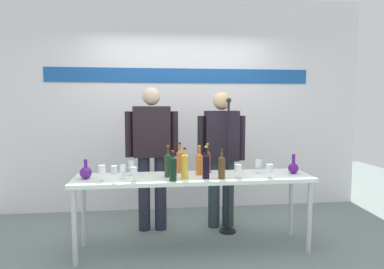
% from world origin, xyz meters
% --- Properties ---
extents(ground_plane, '(10.00, 10.00, 0.00)m').
position_xyz_m(ground_plane, '(0.00, 0.00, 0.00)').
color(ground_plane, slate).
extents(back_wall, '(5.29, 0.11, 3.00)m').
position_xyz_m(back_wall, '(0.00, 1.50, 1.50)').
color(back_wall, white).
rests_on(back_wall, ground).
extents(display_table, '(2.42, 0.57, 0.78)m').
position_xyz_m(display_table, '(0.00, 0.00, 0.71)').
color(display_table, white).
rests_on(display_table, ground).
extents(decanter_blue_left, '(0.12, 0.12, 0.19)m').
position_xyz_m(decanter_blue_left, '(-1.07, 0.00, 0.84)').
color(decanter_blue_left, '#542089').
rests_on(decanter_blue_left, display_table).
extents(decanter_blue_right, '(0.11, 0.11, 0.21)m').
position_xyz_m(decanter_blue_right, '(1.07, 0.00, 0.84)').
color(decanter_blue_right, '#521688').
rests_on(decanter_blue_right, display_table).
extents(presenter_left, '(0.62, 0.22, 1.70)m').
position_xyz_m(presenter_left, '(-0.42, 0.63, 0.98)').
color(presenter_left, '#262636').
rests_on(presenter_left, ground).
extents(presenter_right, '(0.59, 0.22, 1.65)m').
position_xyz_m(presenter_right, '(0.42, 0.63, 0.94)').
color(presenter_right, '#29353A').
rests_on(presenter_right, ground).
extents(wine_bottle_0, '(0.07, 0.07, 0.29)m').
position_xyz_m(wine_bottle_0, '(0.26, -0.16, 0.90)').
color(wine_bottle_0, '#4A3418').
rests_on(wine_bottle_0, display_table).
extents(wine_bottle_1, '(0.07, 0.07, 0.32)m').
position_xyz_m(wine_bottle_1, '(-0.26, -0.02, 0.91)').
color(wine_bottle_1, '#1F381F').
rests_on(wine_bottle_1, display_table).
extents(wine_bottle_2, '(0.07, 0.07, 0.31)m').
position_xyz_m(wine_bottle_2, '(-0.11, -0.11, 0.91)').
color(wine_bottle_2, gold).
rests_on(wine_bottle_2, display_table).
extents(wine_bottle_3, '(0.07, 0.07, 0.31)m').
position_xyz_m(wine_bottle_3, '(0.06, 0.05, 0.90)').
color(wine_bottle_3, orange).
rests_on(wine_bottle_3, display_table).
extents(wine_bottle_4, '(0.07, 0.07, 0.32)m').
position_xyz_m(wine_bottle_4, '(-0.13, 0.19, 0.91)').
color(wine_bottle_4, orange).
rests_on(wine_bottle_4, display_table).
extents(wine_bottle_5, '(0.07, 0.07, 0.30)m').
position_xyz_m(wine_bottle_5, '(-0.23, -0.20, 0.90)').
color(wine_bottle_5, black).
rests_on(wine_bottle_5, display_table).
extents(wine_bottle_6, '(0.07, 0.07, 0.32)m').
position_xyz_m(wine_bottle_6, '(0.17, 0.16, 0.91)').
color(wine_bottle_6, '#542D1B').
rests_on(wine_bottle_6, display_table).
extents(wine_bottle_7, '(0.07, 0.07, 0.33)m').
position_xyz_m(wine_bottle_7, '(0.10, -0.14, 0.91)').
color(wine_bottle_7, black).
rests_on(wine_bottle_7, display_table).
extents(wine_glass_left_0, '(0.06, 0.06, 0.16)m').
position_xyz_m(wine_glass_left_0, '(-0.64, 0.11, 0.88)').
color(wine_glass_left_0, white).
rests_on(wine_glass_left_0, display_table).
extents(wine_glass_left_1, '(0.07, 0.07, 0.15)m').
position_xyz_m(wine_glass_left_1, '(-0.91, -0.11, 0.88)').
color(wine_glass_left_1, white).
rests_on(wine_glass_left_1, display_table).
extents(wine_glass_left_2, '(0.06, 0.06, 0.16)m').
position_xyz_m(wine_glass_left_2, '(-0.78, -0.22, 0.89)').
color(wine_glass_left_2, white).
rests_on(wine_glass_left_2, display_table).
extents(wine_glass_left_3, '(0.06, 0.06, 0.15)m').
position_xyz_m(wine_glass_left_3, '(-0.71, -0.06, 0.88)').
color(wine_glass_left_3, white).
rests_on(wine_glass_left_3, display_table).
extents(wine_glass_left_4, '(0.06, 0.06, 0.14)m').
position_xyz_m(wine_glass_left_4, '(-0.60, -0.19, 0.88)').
color(wine_glass_left_4, white).
rests_on(wine_glass_left_4, display_table).
extents(wine_glass_right_0, '(0.07, 0.07, 0.14)m').
position_xyz_m(wine_glass_right_0, '(0.43, -0.15, 0.87)').
color(wine_glass_right_0, white).
rests_on(wine_glass_right_0, display_table).
extents(wine_glass_right_1, '(0.07, 0.07, 0.14)m').
position_xyz_m(wine_glass_right_1, '(0.73, -0.20, 0.87)').
color(wine_glass_right_1, white).
rests_on(wine_glass_right_1, display_table).
extents(wine_glass_right_2, '(0.07, 0.07, 0.14)m').
position_xyz_m(wine_glass_right_2, '(0.70, 0.06, 0.88)').
color(wine_glass_right_2, white).
rests_on(wine_glass_right_2, display_table).
extents(microphone_stand, '(0.20, 0.20, 1.58)m').
position_xyz_m(microphone_stand, '(0.46, 0.44, 0.53)').
color(microphone_stand, black).
rests_on(microphone_stand, ground).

